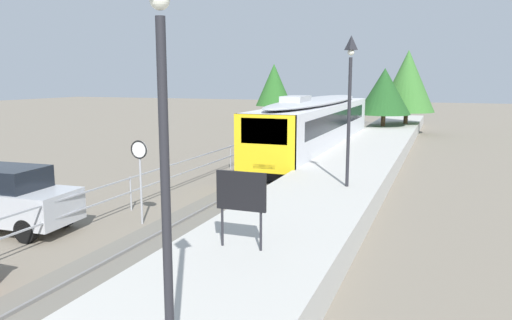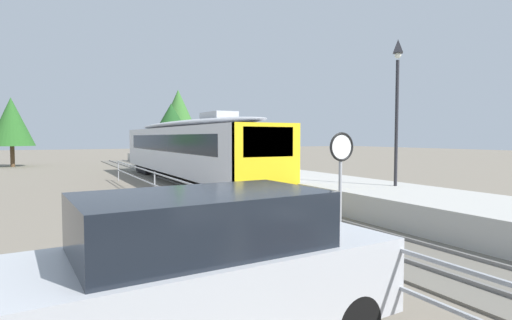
# 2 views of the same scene
# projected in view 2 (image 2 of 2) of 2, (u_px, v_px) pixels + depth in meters

# --- Properties ---
(ground_plane) EXTENTS (160.00, 160.00, 0.00)m
(ground_plane) POSITION_uv_depth(u_px,v_px,m) (156.00, 198.00, 18.18)
(ground_plane) COLOR slate
(track_rails) EXTENTS (3.20, 60.00, 0.14)m
(track_rails) POSITION_uv_depth(u_px,v_px,m) (218.00, 193.00, 19.58)
(track_rails) COLOR #6B665B
(track_rails) RESTS_ON ground
(commuter_train) EXTENTS (2.82, 19.23, 3.74)m
(commuter_train) POSITION_uv_depth(u_px,v_px,m) (187.00, 147.00, 23.55)
(commuter_train) COLOR silver
(commuter_train) RESTS_ON track_rails
(station_platform) EXTENTS (3.90, 60.00, 0.90)m
(station_platform) POSITION_uv_depth(u_px,v_px,m) (277.00, 181.00, 21.08)
(station_platform) COLOR #B7B5AD
(station_platform) RESTS_ON ground
(platform_lamp_mid_platform) EXTENTS (0.34, 0.34, 5.35)m
(platform_lamp_mid_platform) POSITION_uv_depth(u_px,v_px,m) (397.00, 84.00, 14.87)
(platform_lamp_mid_platform) COLOR #232328
(platform_lamp_mid_platform) RESTS_ON station_platform
(speed_limit_sign) EXTENTS (0.61, 0.10, 2.81)m
(speed_limit_sign) POSITION_uv_depth(u_px,v_px,m) (341.00, 165.00, 8.54)
(speed_limit_sign) COLOR #9EA0A5
(speed_limit_sign) RESTS_ON ground
(carpark_fence) EXTENTS (0.06, 36.06, 1.25)m
(carpark_fence) POSITION_uv_depth(u_px,v_px,m) (254.00, 217.00, 9.17)
(carpark_fence) COLOR #9EA0A5
(carpark_fence) RESTS_ON ground
(parked_suv_silver) EXTENTS (4.71, 2.17, 2.04)m
(parked_suv_silver) POSITION_uv_depth(u_px,v_px,m) (214.00, 270.00, 5.04)
(parked_suv_silver) COLOR #B7BABF
(parked_suv_silver) RESTS_ON ground
(tree_behind_carpark) EXTENTS (4.30, 4.30, 5.60)m
(tree_behind_carpark) POSITION_uv_depth(u_px,v_px,m) (171.00, 125.00, 35.25)
(tree_behind_carpark) COLOR brown
(tree_behind_carpark) RESTS_ON ground
(tree_behind_station_far) EXTENTS (3.83, 3.83, 6.27)m
(tree_behind_station_far) POSITION_uv_depth(u_px,v_px,m) (11.00, 122.00, 36.81)
(tree_behind_station_far) COLOR brown
(tree_behind_station_far) RESTS_ON ground
(tree_distant_left) EXTENTS (4.68, 4.68, 7.17)m
(tree_distant_left) POSITION_uv_depth(u_px,v_px,m) (178.00, 118.00, 38.57)
(tree_distant_left) COLOR brown
(tree_distant_left) RESTS_ON ground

